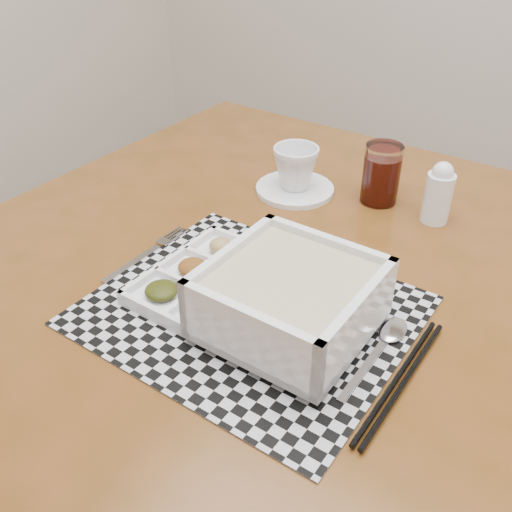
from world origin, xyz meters
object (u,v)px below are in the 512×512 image
Objects in this scene: creamer_bottle at (439,193)px; juice_glass at (381,176)px; serving_tray at (280,301)px; cup at (296,168)px; dining_table at (289,310)px.

juice_glass is at bearing 171.25° from creamer_bottle.
juice_glass is (-0.01, 0.40, 0.01)m from serving_tray.
cup is at bearing 114.63° from serving_tray.
creamer_bottle is at bearing -8.75° from juice_glass.
serving_tray is 0.39m from cup.
juice_glass reaches higher than serving_tray.
juice_glass is at bearing 82.16° from dining_table.
creamer_bottle is at bearing 8.55° from cup.
dining_table is 0.19m from serving_tray.
creamer_bottle reaches higher than serving_tray.
juice_glass is 0.11m from creamer_bottle.
creamer_bottle reaches higher than cup.
dining_table is 10.57× the size of creamer_bottle.
serving_tray is at bearing -104.31° from creamer_bottle.
juice_glass and creamer_bottle have the same top height.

